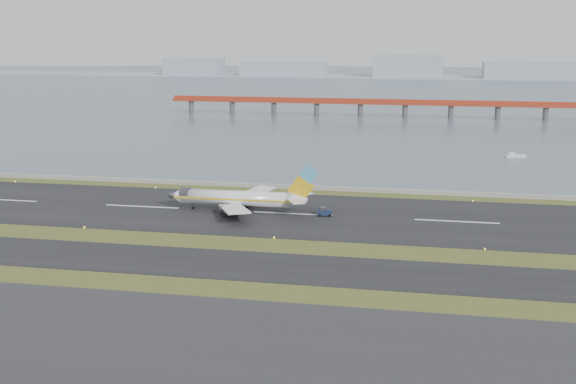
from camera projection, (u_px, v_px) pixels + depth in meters
name	position (u px, v px, depth m)	size (l,w,h in m)	color
ground	(267.00, 248.00, 151.48)	(1000.00, 1000.00, 0.00)	#304117
apron_strip	(179.00, 363.00, 98.75)	(1000.00, 50.00, 0.10)	#2C2C2E
taxiway_strip	(253.00, 266.00, 139.97)	(1000.00, 18.00, 0.10)	black
runway_strip	(293.00, 214.00, 180.23)	(1000.00, 45.00, 0.10)	black
seawall	(312.00, 187.00, 208.89)	(1000.00, 2.50, 1.00)	gray
bay_water	(389.00, 88.00, 592.44)	(1400.00, 800.00, 1.30)	#4B5A6B
red_pier	(405.00, 104.00, 385.84)	(260.00, 5.00, 10.20)	#9F321B
far_shoreline	(411.00, 71.00, 741.98)	(1400.00, 80.00, 60.50)	#95A3B0
airliner	(240.00, 198.00, 181.87)	(38.52, 32.89, 12.80)	white
pushback_tug	(324.00, 212.00, 177.91)	(3.85, 2.64, 2.28)	#15213C
workboat_near	(515.00, 156.00, 262.45)	(8.04, 4.76, 1.86)	silver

